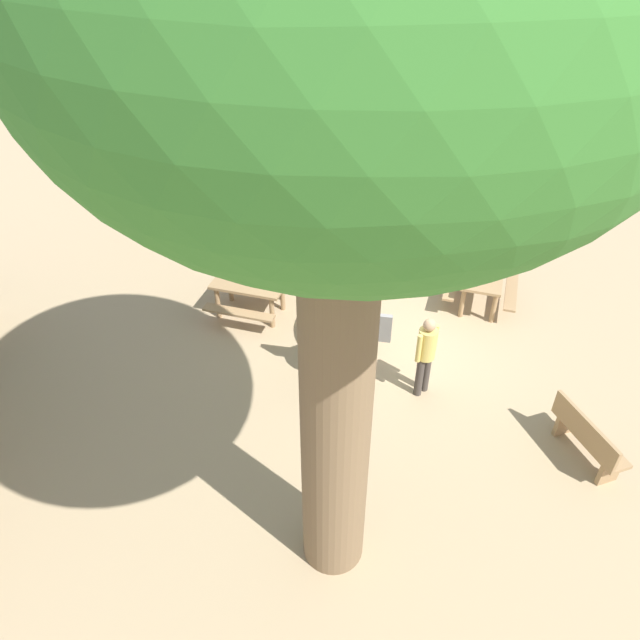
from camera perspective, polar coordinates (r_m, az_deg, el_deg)
ground_plane at (r=11.76m, az=6.38°, el=-2.63°), size 60.00×60.00×0.00m
elephant at (r=10.97m, az=3.16°, el=1.01°), size 2.29×1.84×1.61m
person_handler at (r=10.29m, az=10.20°, el=-2.99°), size 0.32×0.46×1.62m
shade_tree_main at (r=4.71m, az=2.46°, el=27.44°), size 5.29×4.85×8.71m
shade_tree_secondary at (r=12.05m, az=1.34°, el=26.05°), size 4.34×3.98×6.80m
wooden_bench at (r=10.26m, az=24.39°, el=-10.24°), size 1.44×0.56×0.88m
picnic_table_near at (r=13.03m, az=15.42°, el=3.70°), size 2.03×2.03×0.78m
picnic_table_far at (r=12.35m, az=-6.81°, el=2.89°), size 2.02×2.03×0.78m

